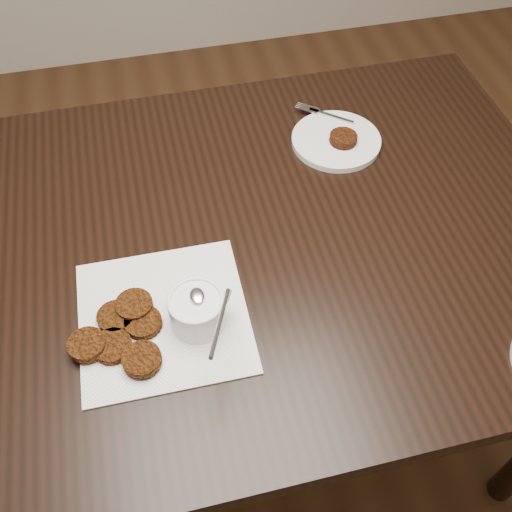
{
  "coord_description": "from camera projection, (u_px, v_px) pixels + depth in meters",
  "views": [
    {
      "loc": [
        -0.12,
        -0.6,
        1.62
      ],
      "look_at": [
        0.04,
        0.04,
        0.8
      ],
      "focal_mm": 41.34,
      "sensor_mm": 36.0,
      "label": 1
    }
  ],
  "objects": [
    {
      "name": "plate_with_patty",
      "position": [
        336.0,
        138.0,
        1.3
      ],
      "size": [
        0.28,
        0.28,
        0.03
      ],
      "primitive_type": null,
      "rotation": [
        0.0,
        0.0,
        -0.71
      ],
      "color": "silver",
      "rests_on": "table"
    },
    {
      "name": "table",
      "position": [
        216.0,
        341.0,
        1.43
      ],
      "size": [
        1.5,
        0.96,
        0.75
      ],
      "primitive_type": "cube",
      "color": "black",
      "rests_on": "floor"
    },
    {
      "name": "patty_cluster",
      "position": [
        124.0,
        330.0,
        0.99
      ],
      "size": [
        0.26,
        0.26,
        0.02
      ],
      "primitive_type": null,
      "rotation": [
        0.0,
        0.0,
        -0.2
      ],
      "color": "#68300D",
      "rests_on": "napkin"
    },
    {
      "name": "floor",
      "position": [
        246.0,
        447.0,
        1.65
      ],
      "size": [
        4.0,
        4.0,
        0.0
      ],
      "primitive_type": "plane",
      "color": "#51321C",
      "rests_on": "ground"
    },
    {
      "name": "napkin",
      "position": [
        164.0,
        317.0,
        1.02
      ],
      "size": [
        0.29,
        0.29,
        0.0
      ],
      "primitive_type": "cube",
      "rotation": [
        0.0,
        0.0,
        -0.01
      ],
      "color": "white",
      "rests_on": "table"
    },
    {
      "name": "sauce_ramekin",
      "position": [
        195.0,
        299.0,
        0.97
      ],
      "size": [
        0.17,
        0.17,
        0.13
      ],
      "primitive_type": null,
      "rotation": [
        0.0,
        0.0,
        0.41
      ],
      "color": "white",
      "rests_on": "napkin"
    }
  ]
}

